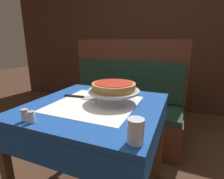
% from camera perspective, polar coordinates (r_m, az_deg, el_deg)
% --- Properties ---
extents(dining_table_front, '(0.87, 0.87, 0.78)m').
position_cam_1_polar(dining_table_front, '(1.23, -5.48, -9.59)').
color(dining_table_front, '#194799').
rests_on(dining_table_front, ground_plane).
extents(dining_table_rear, '(0.68, 0.68, 0.77)m').
position_cam_1_polar(dining_table_rear, '(2.72, 12.31, 3.84)').
color(dining_table_rear, '#194799').
rests_on(dining_table_rear, ground_plane).
extents(booth_bench, '(1.40, 0.52, 1.22)m').
position_cam_1_polar(booth_bench, '(2.17, 3.47, -7.64)').
color(booth_bench, '#4C2819').
rests_on(booth_bench, ground_plane).
extents(back_wall_panel, '(6.00, 0.04, 2.40)m').
position_cam_1_polar(back_wall_panel, '(3.23, 13.45, 15.04)').
color(back_wall_panel, '#3D2319').
rests_on(back_wall_panel, ground_plane).
extents(pizza_pan_stand, '(0.35, 0.35, 0.09)m').
position_cam_1_polar(pizza_pan_stand, '(1.18, 0.56, -0.60)').
color(pizza_pan_stand, '#ADADB2').
rests_on(pizza_pan_stand, dining_table_front).
extents(deep_dish_pizza, '(0.29, 0.29, 0.05)m').
position_cam_1_polar(deep_dish_pizza, '(1.17, 0.56, 1.08)').
color(deep_dish_pizza, '#C68E47').
rests_on(deep_dish_pizza, pizza_pan_stand).
extents(pizza_server, '(0.27, 0.10, 0.01)m').
position_cam_1_polar(pizza_server, '(1.32, -9.75, -2.45)').
color(pizza_server, '#BCBCC1').
rests_on(pizza_server, dining_table_front).
extents(water_glass_near, '(0.07, 0.07, 0.11)m').
position_cam_1_polar(water_glass_near, '(0.73, 7.70, -13.30)').
color(water_glass_near, silver).
rests_on(water_glass_near, dining_table_front).
extents(salt_shaker, '(0.04, 0.04, 0.07)m').
position_cam_1_polar(salt_shaker, '(1.03, -26.55, -7.50)').
color(salt_shaker, silver).
rests_on(salt_shaker, dining_table_front).
extents(pepper_shaker, '(0.03, 0.03, 0.06)m').
position_cam_1_polar(pepper_shaker, '(0.99, -24.80, -8.13)').
color(pepper_shaker, silver).
rests_on(pepper_shaker, dining_table_front).
extents(condiment_caddy, '(0.15, 0.15, 0.17)m').
position_cam_1_polar(condiment_caddy, '(2.74, 14.70, 6.83)').
color(condiment_caddy, black).
rests_on(condiment_caddy, dining_table_rear).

